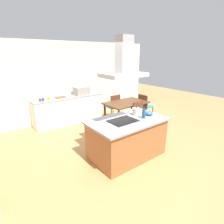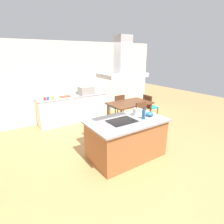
{
  "view_description": "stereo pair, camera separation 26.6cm",
  "coord_description": "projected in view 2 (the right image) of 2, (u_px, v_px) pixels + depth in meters",
  "views": [
    {
      "loc": [
        -2.54,
        -2.74,
        2.3
      ],
      "look_at": [
        -0.12,
        0.4,
        1.0
      ],
      "focal_mm": 28.7,
      "sensor_mm": 36.0,
      "label": 1
    },
    {
      "loc": [
        -2.32,
        -2.89,
        2.3
      ],
      "look_at": [
        -0.12,
        0.4,
        1.0
      ],
      "focal_mm": 28.7,
      "sensor_mm": 36.0,
      "label": 2
    }
  ],
  "objects": [
    {
      "name": "coffee_mug_red",
      "position": [
        45.0,
        99.0,
        5.61
      ],
      "size": [
        0.08,
        0.08,
        0.09
      ],
      "primitive_type": "cylinder",
      "color": "red",
      "rests_on": "back_counter"
    },
    {
      "name": "coffee_mug_yellow",
      "position": [
        53.0,
        98.0,
        5.73
      ],
      "size": [
        0.08,
        0.08,
        0.09
      ],
      "primitive_type": "cylinder",
      "color": "gold",
      "rests_on": "back_counter"
    },
    {
      "name": "range_hood",
      "position": [
        123.0,
        64.0,
        3.5
      ],
      "size": [
        0.9,
        0.55,
        0.78
      ],
      "color": "#ADADB2"
    },
    {
      "name": "chair_facing_back_wall",
      "position": [
        118.0,
        105.0,
        6.53
      ],
      "size": [
        0.42,
        0.42,
        0.89
      ],
      "color": "teal",
      "rests_on": "ground"
    },
    {
      "name": "chair_facing_island",
      "position": [
        143.0,
        115.0,
        5.48
      ],
      "size": [
        0.42,
        0.42,
        0.89
      ],
      "color": "teal",
      "rests_on": "ground"
    },
    {
      "name": "chair_at_right_end",
      "position": [
        149.0,
        105.0,
        6.49
      ],
      "size": [
        0.42,
        0.42,
        0.89
      ],
      "color": "teal",
      "rests_on": "ground"
    },
    {
      "name": "kitchen_island",
      "position": [
        126.0,
        138.0,
        4.09
      ],
      "size": [
        1.74,
        1.07,
        0.9
      ],
      "color": "#995B33",
      "rests_on": "ground"
    },
    {
      "name": "back_counter",
      "position": [
        73.0,
        109.0,
        6.3
      ],
      "size": [
        2.37,
        0.62,
        0.9
      ],
      "color": "white",
      "rests_on": "ground"
    },
    {
      "name": "ground",
      "position": [
        95.0,
        133.0,
        5.41
      ],
      "size": [
        16.0,
        16.0,
        0.0
      ],
      "primitive_type": "plane",
      "color": "tan"
    },
    {
      "name": "cutting_board",
      "position": [
        65.0,
        96.0,
        6.07
      ],
      "size": [
        0.34,
        0.24,
        0.02
      ],
      "primitive_type": "cube",
      "color": "brown",
      "rests_on": "back_counter"
    },
    {
      "name": "mixing_bowl",
      "position": [
        150.0,
        114.0,
        4.19
      ],
      "size": [
        0.18,
        0.18,
        0.1
      ],
      "primitive_type": "ellipsoid",
      "color": "#2D6BB7",
      "rests_on": "kitchen_island"
    },
    {
      "name": "countertop_microwave",
      "position": [
        86.0,
        90.0,
        6.4
      ],
      "size": [
        0.5,
        0.38,
        0.28
      ],
      "primitive_type": "cube",
      "color": "#9E9993",
      "rests_on": "back_counter"
    },
    {
      "name": "coffee_mug_blue",
      "position": [
        48.0,
        98.0,
        5.66
      ],
      "size": [
        0.08,
        0.08,
        0.09
      ],
      "primitive_type": "cylinder",
      "color": "#2D56B2",
      "rests_on": "back_counter"
    },
    {
      "name": "dining_table",
      "position": [
        130.0,
        105.0,
        5.95
      ],
      "size": [
        1.4,
        0.9,
        0.75
      ],
      "color": "#59331E",
      "rests_on": "ground"
    },
    {
      "name": "olive_oil_bottle",
      "position": [
        144.0,
        114.0,
        3.99
      ],
      "size": [
        0.07,
        0.07,
        0.26
      ],
      "color": "navy",
      "rests_on": "kitchen_island"
    },
    {
      "name": "cooktop",
      "position": [
        122.0,
        121.0,
        3.87
      ],
      "size": [
        0.6,
        0.44,
        0.01
      ],
      "primitive_type": "cube",
      "color": "black",
      "rests_on": "kitchen_island"
    },
    {
      "name": "wall_back",
      "position": [
        70.0,
        81.0,
        6.37
      ],
      "size": [
        7.2,
        0.1,
        2.7
      ],
      "primitive_type": "cube",
      "color": "beige",
      "rests_on": "ground"
    },
    {
      "name": "tea_kettle",
      "position": [
        136.0,
        112.0,
        4.21
      ],
      "size": [
        0.22,
        0.16,
        0.2
      ],
      "color": "silver",
      "rests_on": "kitchen_island"
    }
  ]
}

